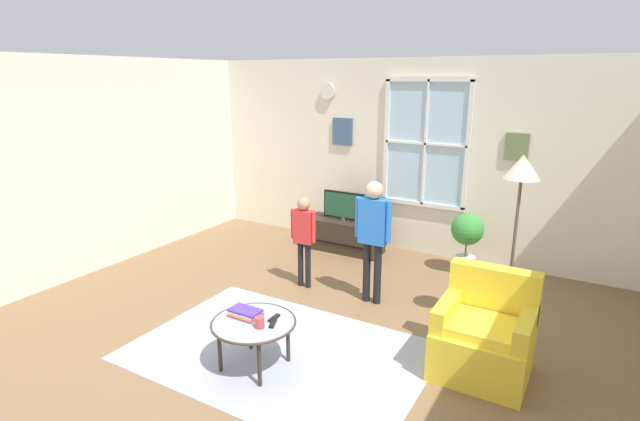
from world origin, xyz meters
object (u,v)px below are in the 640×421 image
at_px(person_red_shirt, 304,232).
at_px(remote_near_cup, 273,323).
at_px(armchair, 484,337).
at_px(coffee_table, 254,325).
at_px(book_stack, 246,313).
at_px(potted_plant_by_window, 467,236).
at_px(floor_lamp, 520,186).
at_px(tv_stand, 344,235).
at_px(television, 344,205).
at_px(person_blue_shirt, 373,228).
at_px(remote_near_books, 274,318).
at_px(cup, 260,322).

bearing_deg(person_red_shirt, remote_near_cup, -66.68).
bearing_deg(remote_near_cup, armchair, 29.67).
bearing_deg(coffee_table, book_stack, 158.27).
bearing_deg(potted_plant_by_window, coffee_table, -109.08).
distance_m(potted_plant_by_window, floor_lamp, 1.87).
height_order(armchair, remote_near_cup, armchair).
bearing_deg(person_red_shirt, tv_stand, 97.67).
bearing_deg(television, tv_stand, 90.00).
bearing_deg(floor_lamp, person_red_shirt, 179.69).
bearing_deg(floor_lamp, tv_stand, 150.89).
bearing_deg(person_blue_shirt, person_red_shirt, -178.55).
distance_m(armchair, remote_near_cup, 1.81).
height_order(remote_near_books, potted_plant_by_window, potted_plant_by_window).
bearing_deg(television, floor_lamp, -29.06).
distance_m(coffee_table, floor_lamp, 2.68).
bearing_deg(floor_lamp, remote_near_books, -137.72).
bearing_deg(potted_plant_by_window, cup, -106.97).
distance_m(tv_stand, book_stack, 3.06).
height_order(armchair, coffee_table, armchair).
bearing_deg(floor_lamp, book_stack, -140.28).
distance_m(coffee_table, person_red_shirt, 1.77).
relative_size(remote_near_cup, person_red_shirt, 0.13).
distance_m(book_stack, remote_near_cup, 0.30).
xyz_separation_m(cup, remote_near_books, (0.02, 0.18, -0.04)).
height_order(cup, remote_near_books, cup).
xyz_separation_m(tv_stand, person_red_shirt, (0.19, -1.39, 0.47)).
relative_size(coffee_table, floor_lamp, 0.41).
relative_size(coffee_table, remote_near_books, 5.29).
relative_size(book_stack, remote_near_books, 1.96).
relative_size(tv_stand, book_stack, 4.17).
xyz_separation_m(television, potted_plant_by_window, (1.76, -0.00, -0.16)).
relative_size(cup, potted_plant_by_window, 0.12).
bearing_deg(remote_near_books, remote_near_cup, -60.32).
distance_m(person_red_shirt, potted_plant_by_window, 2.10).
bearing_deg(remote_near_books, book_stack, -162.92).
distance_m(remote_near_books, potted_plant_by_window, 3.06).
bearing_deg(armchair, remote_near_cup, -150.33).
bearing_deg(armchair, tv_stand, 139.25).
relative_size(television, remote_near_cup, 4.51).
bearing_deg(person_red_shirt, coffee_table, -72.50).
xyz_separation_m(coffee_table, floor_lamp, (1.80, 1.65, 1.10)).
relative_size(book_stack, person_red_shirt, 0.25).
bearing_deg(person_blue_shirt, cup, -98.09).
bearing_deg(armchair, book_stack, -154.59).
height_order(television, remote_near_books, television).
bearing_deg(floor_lamp, coffee_table, -137.50).
bearing_deg(person_blue_shirt, coffee_table, -101.89).
distance_m(coffee_table, cup, 0.14).
height_order(person_blue_shirt, potted_plant_by_window, person_blue_shirt).
xyz_separation_m(remote_near_cup, person_blue_shirt, (0.18, 1.64, 0.43)).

